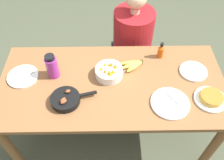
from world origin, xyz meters
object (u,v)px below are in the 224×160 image
at_px(skillet, 66,99).
at_px(empty_plate_far_right, 170,103).
at_px(fruit_bowl_mango, 109,72).
at_px(water_bottle, 52,66).
at_px(frittata_plate_center, 211,98).
at_px(empty_plate_near_front, 193,71).
at_px(banana_bunch, 133,65).
at_px(empty_plate_far_left, 23,76).
at_px(hot_sauce_bottle, 161,51).
at_px(person_figure, 132,52).

height_order(skillet, empty_plate_far_right, skillet).
relative_size(fruit_bowl_mango, water_bottle, 1.03).
relative_size(frittata_plate_center, fruit_bowl_mango, 1.09).
bearing_deg(skillet, frittata_plate_center, -14.25).
xyz_separation_m(skillet, frittata_plate_center, (1.01, -0.00, -0.01)).
relative_size(frittata_plate_center, empty_plate_near_front, 1.07).
relative_size(banana_bunch, fruit_bowl_mango, 0.98).
distance_m(empty_plate_far_left, hot_sauce_bottle, 1.09).
distance_m(frittata_plate_center, water_bottle, 1.16).
distance_m(empty_plate_far_right, water_bottle, 0.89).
xyz_separation_m(empty_plate_far_left, water_bottle, (0.24, 0.02, 0.09)).
xyz_separation_m(skillet, hot_sauce_bottle, (0.72, 0.44, 0.03)).
relative_size(empty_plate_far_right, hot_sauce_bottle, 1.87).
bearing_deg(empty_plate_near_front, water_bottle, -179.21).
bearing_deg(fruit_bowl_mango, hot_sauce_bottle, 25.86).
distance_m(water_bottle, hot_sauce_bottle, 0.86).
bearing_deg(skillet, banana_bunch, 20.07).
bearing_deg(fruit_bowl_mango, water_bottle, 178.38).
bearing_deg(frittata_plate_center, empty_plate_far_left, 170.30).
bearing_deg(empty_plate_far_right, person_figure, 102.83).
bearing_deg(empty_plate_near_front, skillet, -164.45).
relative_size(empty_plate_far_right, fruit_bowl_mango, 1.30).
bearing_deg(empty_plate_near_front, empty_plate_far_left, -178.59).
xyz_separation_m(empty_plate_near_front, hot_sauce_bottle, (-0.24, 0.18, 0.05)).
height_order(banana_bunch, fruit_bowl_mango, fruit_bowl_mango).
relative_size(empty_plate_near_front, person_figure, 0.18).
height_order(banana_bunch, skillet, skillet).
distance_m(banana_bunch, empty_plate_near_front, 0.47).
bearing_deg(hot_sauce_bottle, fruit_bowl_mango, -154.14).
height_order(skillet, empty_plate_near_front, skillet).
distance_m(frittata_plate_center, fruit_bowl_mango, 0.75).
bearing_deg(person_figure, fruit_bowl_mango, -111.90).
height_order(empty_plate_near_front, water_bottle, water_bottle).
relative_size(empty_plate_far_left, water_bottle, 1.15).
bearing_deg(empty_plate_far_left, skillet, -33.11).
xyz_separation_m(empty_plate_far_left, person_figure, (0.89, 0.58, -0.30)).
xyz_separation_m(skillet, fruit_bowl_mango, (0.30, 0.24, 0.01)).
height_order(fruit_bowl_mango, person_figure, person_figure).
bearing_deg(person_figure, skillet, -123.15).
relative_size(empty_plate_far_left, hot_sauce_bottle, 1.62).
xyz_separation_m(empty_plate_far_left, fruit_bowl_mango, (0.66, 0.01, 0.03)).
xyz_separation_m(water_bottle, person_figure, (0.65, 0.56, -0.39)).
bearing_deg(empty_plate_far_right, empty_plate_far_left, 166.33).
bearing_deg(skillet, empty_plate_far_left, 132.67).
height_order(empty_plate_far_right, hot_sauce_bottle, hot_sauce_bottle).
bearing_deg(empty_plate_far_left, person_figure, 33.11).
distance_m(skillet, person_figure, 1.02).
relative_size(banana_bunch, empty_plate_far_left, 0.87).
bearing_deg(skillet, hot_sauce_bottle, 17.38).
bearing_deg(frittata_plate_center, empty_plate_far_right, -174.29).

